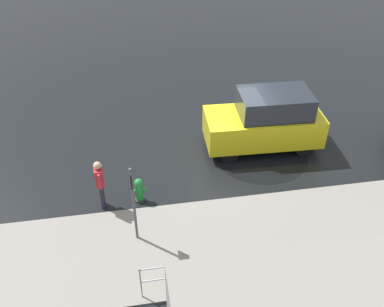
{
  "coord_description": "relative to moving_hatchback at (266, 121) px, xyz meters",
  "views": [
    {
      "loc": [
        3.19,
        11.76,
        8.71
      ],
      "look_at": [
        1.45,
        1.37,
        0.9
      ],
      "focal_mm": 40.0,
      "sensor_mm": 36.0,
      "label": 1
    }
  ],
  "objects": [
    {
      "name": "ground_plane",
      "position": [
        1.29,
        -0.12,
        -1.03
      ],
      "size": [
        60.0,
        60.0,
        0.0
      ],
      "primitive_type": "plane",
      "color": "black"
    },
    {
      "name": "kerb_strip",
      "position": [
        1.29,
        4.08,
        -1.01
      ],
      "size": [
        24.0,
        3.2,
        0.04
      ],
      "primitive_type": "cube",
      "color": "gray",
      "rests_on": "ground"
    },
    {
      "name": "moving_hatchback",
      "position": [
        0.0,
        0.0,
        0.0
      ],
      "size": [
        3.96,
        1.85,
        2.06
      ],
      "color": "yellow",
      "rests_on": "ground"
    },
    {
      "name": "fire_hydrant",
      "position": [
        4.45,
        2.1,
        -0.63
      ],
      "size": [
        0.42,
        0.31,
        0.8
      ],
      "color": "#197A2D",
      "rests_on": "ground"
    },
    {
      "name": "pedestrian",
      "position": [
        5.51,
        2.18,
        -0.07
      ],
      "size": [
        0.27,
        0.57,
        1.62
      ],
      "color": "#B2262D",
      "rests_on": "ground"
    },
    {
      "name": "metal_railing",
      "position": [
        -0.43,
        5.47,
        -0.3
      ],
      "size": [
        10.14,
        0.04,
        1.05
      ],
      "color": "#B7BABF",
      "rests_on": "ground"
    },
    {
      "name": "sign_post",
      "position": [
        4.62,
        3.6,
        0.55
      ],
      "size": [
        0.07,
        0.44,
        2.4
      ],
      "color": "#4C4C51",
      "rests_on": "ground"
    },
    {
      "name": "puddle_patch",
      "position": [
        0.24,
        0.47,
        -1.02
      ],
      "size": [
        3.24,
        3.24,
        0.01
      ],
      "primitive_type": "cylinder",
      "color": "black",
      "rests_on": "ground"
    }
  ]
}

